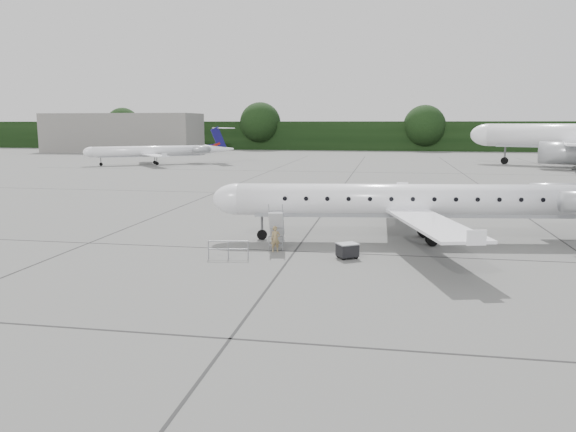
# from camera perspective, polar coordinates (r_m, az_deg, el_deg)

# --- Properties ---
(ground) EXTENTS (320.00, 320.00, 0.00)m
(ground) POSITION_cam_1_polar(r_m,az_deg,el_deg) (29.86, 11.90, -5.21)
(ground) COLOR slate
(ground) RESTS_ON ground
(treeline) EXTENTS (260.00, 4.00, 8.00)m
(treeline) POSITION_cam_1_polar(r_m,az_deg,el_deg) (158.95, 10.62, 7.99)
(treeline) COLOR black
(treeline) RESTS_ON ground
(terminal_building) EXTENTS (40.00, 14.00, 10.00)m
(terminal_building) POSITION_cam_1_polar(r_m,az_deg,el_deg) (155.09, -16.43, 8.11)
(terminal_building) COLOR slate
(terminal_building) RESTS_ON ground
(main_regional_jet) EXTENTS (30.93, 24.15, 7.28)m
(main_regional_jet) POSITION_cam_1_polar(r_m,az_deg,el_deg) (36.22, 12.57, 3.17)
(main_regional_jet) COLOR white
(main_regional_jet) RESTS_ON ground
(airstair) EXTENTS (1.15, 2.32, 2.28)m
(airstair) POSITION_cam_1_polar(r_m,az_deg,el_deg) (33.91, -1.16, -1.29)
(airstair) COLOR white
(airstair) RESTS_ON ground
(passenger) EXTENTS (0.65, 0.55, 1.52)m
(passenger) POSITION_cam_1_polar(r_m,az_deg,el_deg) (32.74, -1.29, -2.35)
(passenger) COLOR olive
(passenger) RESTS_ON ground
(safety_railing) EXTENTS (2.19, 0.43, 1.00)m
(safety_railing) POSITION_cam_1_polar(r_m,az_deg,el_deg) (31.26, -6.09, -3.46)
(safety_railing) COLOR gray
(safety_railing) RESTS_ON ground
(baggage_cart) EXTENTS (1.34, 1.28, 0.91)m
(baggage_cart) POSITION_cam_1_polar(r_m,az_deg,el_deg) (31.39, 6.05, -3.49)
(baggage_cart) COLOR black
(baggage_cart) RESTS_ON ground
(bg_regional_left) EXTENTS (31.70, 29.40, 6.76)m
(bg_regional_left) POSITION_cam_1_polar(r_m,az_deg,el_deg) (105.75, -13.85, 6.92)
(bg_regional_left) COLOR white
(bg_regional_left) RESTS_ON ground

